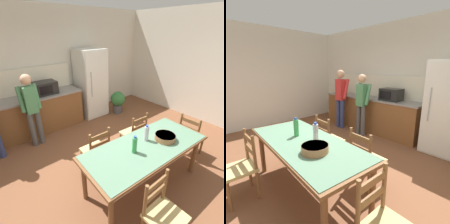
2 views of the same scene
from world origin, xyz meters
The scene contains 16 objects.
ground_plane centered at (0.00, 0.00, 0.00)m, with size 8.32×8.32×0.00m, color brown.
wall_back centered at (0.00, 2.66, 1.45)m, with size 6.52×0.12×2.90m, color silver.
wall_left centered at (-3.26, 0.00, 1.45)m, with size 0.12×5.20×2.90m, color silver.
kitchen_counter centered at (-0.88, 2.23, 0.47)m, with size 2.98×0.66×0.94m.
counter_splashback centered at (-0.88, 2.54, 1.24)m, with size 2.94×0.03×0.60m, color #EFE8CB.
refrigerator centered at (1.08, 2.19, 0.95)m, with size 0.74×0.73×1.89m.
microwave centered at (-0.21, 2.21, 1.09)m, with size 0.50×0.39×0.30m.
dining_table centered at (0.20, -0.58, 0.69)m, with size 2.06×0.97×0.77m.
bottle_near_centre centered at (-0.05, -0.57, 0.90)m, with size 0.07×0.07×0.27m.
bottle_off_centre centered at (0.31, -0.48, 0.90)m, with size 0.07×0.07×0.27m.
serving_bowl centered at (0.55, -0.67, 0.83)m, with size 0.32×0.32×0.09m.
chair_side_near_left centered at (-0.29, -1.28, 0.44)m, with size 0.42×0.40×0.91m.
chair_side_far_left centered at (-0.21, 0.16, 0.44)m, with size 0.44×0.42×0.91m.
chair_side_far_right centered at (0.70, 0.11, 0.44)m, with size 0.44×0.42×0.91m.
person_at_sink centered at (-1.54, 1.71, 0.95)m, with size 0.42×0.29×1.69m.
person_at_counter centered at (-0.73, 1.69, 0.89)m, with size 0.40×0.28×1.59m.
Camera 2 is at (2.11, -1.73, 1.72)m, focal length 28.00 mm.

